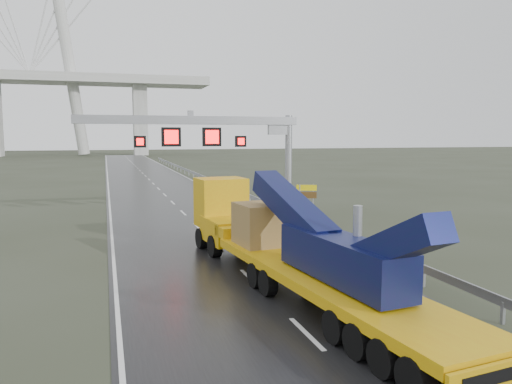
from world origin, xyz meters
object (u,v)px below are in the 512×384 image
object	(u,v)px
heavy_haul_truck	(275,238)
striped_barrier	(278,212)
sign_gantry	(222,138)
exit_sign_pair	(306,195)

from	to	relation	value
heavy_haul_truck	striped_barrier	world-z (taller)	heavy_haul_truck
sign_gantry	striped_barrier	xyz separation A→B (m)	(3.91, -0.35, -5.13)
heavy_haul_truck	exit_sign_pair	size ratio (longest dim) A/B	7.66
sign_gantry	exit_sign_pair	size ratio (longest dim) A/B	6.12
heavy_haul_truck	striped_barrier	distance (m)	14.83
exit_sign_pair	striped_barrier	bearing A→B (deg)	-176.80
sign_gantry	striped_barrier	size ratio (longest dim) A/B	15.33
sign_gantry	exit_sign_pair	distance (m)	7.04
sign_gantry	heavy_haul_truck	world-z (taller)	sign_gantry
striped_barrier	exit_sign_pair	bearing A→B (deg)	-43.92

